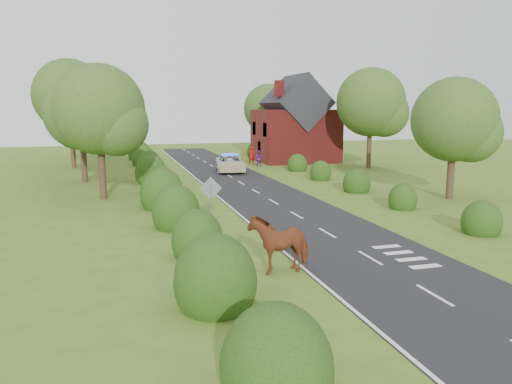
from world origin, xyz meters
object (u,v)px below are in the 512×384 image
object	(u,v)px
cow	(279,247)
pedestrian_purple	(259,158)
pedestrian_red	(251,156)
police_van	(230,163)
road_sign	(211,196)

from	to	relation	value
cow	pedestrian_purple	bearing A→B (deg)	156.84
cow	pedestrian_red	bearing A→B (deg)	158.06
cow	pedestrian_red	size ratio (longest dim) A/B	1.30
police_van	pedestrian_red	size ratio (longest dim) A/B	3.09
road_sign	pedestrian_purple	xyz separation A→B (m)	(9.38, 24.31, -0.86)
road_sign	police_van	xyz separation A→B (m)	(5.77, 21.13, -0.91)
road_sign	police_van	distance (m)	21.92
road_sign	cow	xyz separation A→B (m)	(1.24, -6.33, -0.81)
road_sign	cow	distance (m)	6.50
cow	police_van	distance (m)	27.83
pedestrian_red	pedestrian_purple	size ratio (longest dim) A/B	1.15
pedestrian_red	pedestrian_purple	world-z (taller)	pedestrian_red
pedestrian_red	pedestrian_purple	distance (m)	1.74
road_sign	pedestrian_red	bearing A→B (deg)	70.73
cow	pedestrian_purple	distance (m)	31.70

